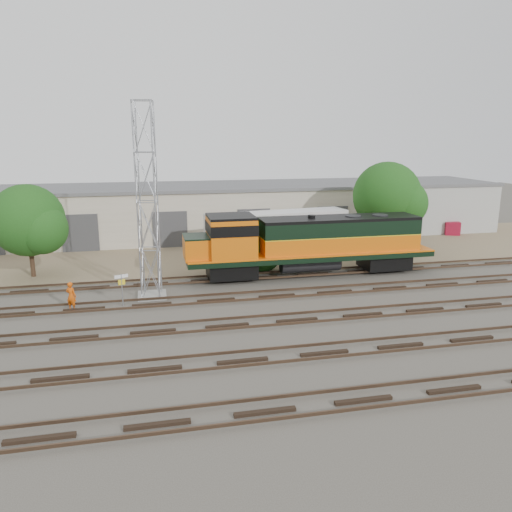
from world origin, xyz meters
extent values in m
plane|color=#47423A|center=(0.00, 0.00, 0.00)|extent=(140.00, 140.00, 0.00)
cube|color=#726047|center=(0.00, 15.00, 0.01)|extent=(80.00, 16.00, 0.02)
cube|color=black|center=(0.00, -12.00, 0.07)|extent=(80.00, 2.40, 0.14)
cube|color=#4C3828|center=(0.00, -12.75, 0.21)|extent=(80.00, 0.08, 0.14)
cube|color=#4C3828|center=(0.00, -11.25, 0.21)|extent=(80.00, 0.08, 0.14)
cube|color=black|center=(0.00, -7.50, 0.07)|extent=(80.00, 2.40, 0.14)
cube|color=#4C3828|center=(0.00, -8.25, 0.21)|extent=(80.00, 0.08, 0.14)
cube|color=#4C3828|center=(0.00, -6.75, 0.21)|extent=(80.00, 0.08, 0.14)
cube|color=black|center=(0.00, -3.00, 0.07)|extent=(80.00, 2.40, 0.14)
cube|color=#4C3828|center=(0.00, -3.75, 0.21)|extent=(80.00, 0.08, 0.14)
cube|color=#4C3828|center=(0.00, -2.25, 0.21)|extent=(80.00, 0.08, 0.14)
cube|color=black|center=(0.00, 1.50, 0.07)|extent=(80.00, 2.40, 0.14)
cube|color=#4C3828|center=(0.00, 0.75, 0.21)|extent=(80.00, 0.08, 0.14)
cube|color=#4C3828|center=(0.00, 2.25, 0.21)|extent=(80.00, 0.08, 0.14)
cube|color=black|center=(0.00, 6.00, 0.07)|extent=(80.00, 2.40, 0.14)
cube|color=#4C3828|center=(0.00, 5.25, 0.21)|extent=(80.00, 0.08, 0.14)
cube|color=#4C3828|center=(0.00, 6.75, 0.21)|extent=(80.00, 0.08, 0.14)
cube|color=beige|center=(0.00, 23.00, 2.50)|extent=(58.00, 10.00, 5.00)
cube|color=#59595B|center=(0.00, 23.00, 5.15)|extent=(58.40, 10.40, 0.30)
cube|color=#999993|center=(22.00, 17.95, 2.50)|extent=(14.00, 0.10, 5.00)
cube|color=#333335|center=(-14.00, 17.94, 1.70)|extent=(3.20, 0.12, 3.40)
cube|color=#333335|center=(-6.00, 17.94, 1.70)|extent=(3.20, 0.12, 3.40)
cube|color=#333335|center=(2.00, 17.94, 1.70)|extent=(3.20, 0.12, 3.40)
cube|color=#333335|center=(10.00, 17.94, 1.70)|extent=(3.20, 0.12, 3.40)
cube|color=#333335|center=(18.00, 17.94, 1.70)|extent=(3.20, 0.12, 3.40)
cube|color=black|center=(-2.23, 6.00, 0.82)|extent=(3.49, 2.61, 1.09)
cube|color=black|center=(9.75, 6.00, 0.82)|extent=(3.49, 2.61, 1.09)
cube|color=black|center=(3.76, 6.00, 1.56)|extent=(18.52, 3.27, 0.38)
cylinder|color=black|center=(3.76, 6.00, 0.88)|extent=(4.57, 1.20, 1.20)
cube|color=#D55E0A|center=(5.94, 6.00, 2.40)|extent=(11.98, 2.83, 1.31)
cube|color=black|center=(5.94, 6.00, 3.60)|extent=(11.98, 2.83, 1.09)
cube|color=black|center=(5.94, 6.00, 4.26)|extent=(11.98, 2.83, 0.22)
cube|color=#D55E0A|center=(-2.23, 6.00, 3.17)|extent=(3.27, 3.27, 2.83)
cube|color=black|center=(-2.23, 6.00, 4.67)|extent=(3.27, 3.27, 0.17)
cube|color=#D55E0A|center=(-4.73, 6.00, 2.51)|extent=(1.74, 2.61, 1.52)
cube|color=gray|center=(-7.95, 3.25, 0.10)|extent=(1.81, 1.81, 0.20)
cylinder|color=gray|center=(-8.50, 3.80, 6.24)|extent=(0.09, 0.09, 12.09)
cylinder|color=gray|center=(-7.40, 3.80, 6.24)|extent=(0.09, 0.09, 12.09)
cylinder|color=gray|center=(-8.50, 2.69, 6.24)|extent=(0.09, 0.09, 12.09)
cylinder|color=gray|center=(-7.40, 2.69, 6.24)|extent=(0.09, 0.09, 12.09)
cylinder|color=gray|center=(-9.74, 1.78, 1.03)|extent=(0.07, 0.07, 2.05)
cube|color=white|center=(-9.74, 1.78, 1.91)|extent=(0.80, 0.33, 0.21)
cube|color=yellow|center=(-9.74, 1.78, 1.54)|extent=(0.41, 0.18, 0.33)
imported|color=#CE4D0B|center=(-12.71, 1.74, 0.88)|extent=(0.76, 0.67, 1.76)
cube|color=silver|center=(2.98, 12.76, 2.55)|extent=(12.75, 4.21, 2.60)
cube|color=black|center=(7.85, 13.44, 0.48)|extent=(2.62, 2.70, 0.96)
cube|color=black|center=(-1.66, 11.14, 0.63)|extent=(0.14, 0.14, 1.25)
cube|color=black|center=(-1.93, 13.05, 0.63)|extent=(0.14, 0.14, 1.25)
cube|color=#154796|center=(14.43, 15.63, 0.75)|extent=(1.88, 1.81, 1.50)
cube|color=maroon|center=(23.44, 17.87, 0.70)|extent=(1.91, 1.85, 1.40)
cylinder|color=#382619|center=(-16.52, 10.04, 1.21)|extent=(0.33, 0.33, 2.41)
sphere|color=#1A4112|center=(-16.52, 10.04, 4.25)|extent=(5.26, 5.26, 5.26)
sphere|color=#1A4112|center=(-15.47, 9.25, 3.72)|extent=(3.68, 3.68, 3.68)
cylinder|color=#382619|center=(-0.40, 8.59, 0.20)|extent=(0.30, 0.30, 0.40)
sphere|color=#1A4112|center=(-0.40, 8.59, 1.96)|extent=(4.44, 4.44, 4.44)
sphere|color=#1A4112|center=(0.49, 7.92, 1.51)|extent=(3.11, 3.11, 3.11)
cylinder|color=#382619|center=(12.80, 12.16, 1.49)|extent=(0.34, 0.34, 2.98)
sphere|color=#1A4112|center=(12.80, 12.16, 5.07)|extent=(5.96, 5.96, 5.96)
sphere|color=#1A4112|center=(13.99, 11.26, 4.47)|extent=(4.17, 4.17, 4.17)
camera|label=1|loc=(-7.96, -28.47, 10.25)|focal=35.00mm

